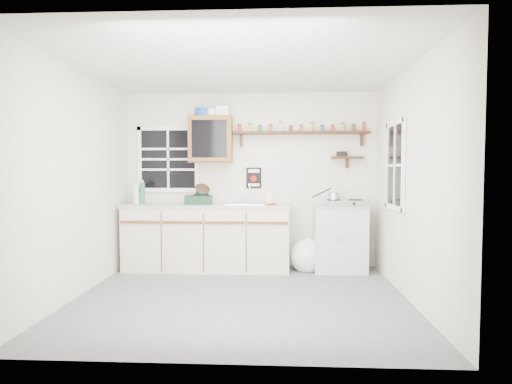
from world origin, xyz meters
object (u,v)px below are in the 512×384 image
(upper_cabinet, at_px, (211,140))
(right_cabinet, at_px, (339,238))
(dish_rack, at_px, (199,197))
(main_cabinet, at_px, (207,237))
(spice_shelf, at_px, (301,132))
(hotplate, at_px, (345,203))

(upper_cabinet, bearing_deg, right_cabinet, -3.76)
(right_cabinet, xyz_separation_m, dish_rack, (-1.95, -0.01, 0.56))
(main_cabinet, bearing_deg, upper_cabinet, 76.32)
(spice_shelf, xyz_separation_m, dish_rack, (-1.42, -0.20, -0.92))
(main_cabinet, distance_m, hotplate, 1.96)
(main_cabinet, xyz_separation_m, right_cabinet, (1.83, 0.03, -0.01))
(dish_rack, bearing_deg, main_cabinet, -16.68)
(dish_rack, bearing_deg, upper_cabinet, 31.24)
(main_cabinet, xyz_separation_m, spice_shelf, (1.31, 0.21, 1.47))
(upper_cabinet, bearing_deg, main_cabinet, -103.68)
(right_cabinet, distance_m, spice_shelf, 1.58)
(upper_cabinet, distance_m, spice_shelf, 1.28)
(upper_cabinet, bearing_deg, hotplate, -4.25)
(main_cabinet, height_order, upper_cabinet, upper_cabinet)
(upper_cabinet, height_order, hotplate, upper_cabinet)
(main_cabinet, bearing_deg, right_cabinet, 0.79)
(right_cabinet, relative_size, upper_cabinet, 1.40)
(upper_cabinet, relative_size, dish_rack, 1.51)
(dish_rack, bearing_deg, spice_shelf, -3.06)
(upper_cabinet, relative_size, hotplate, 1.05)
(main_cabinet, bearing_deg, spice_shelf, 9.26)
(upper_cabinet, bearing_deg, dish_rack, -137.57)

